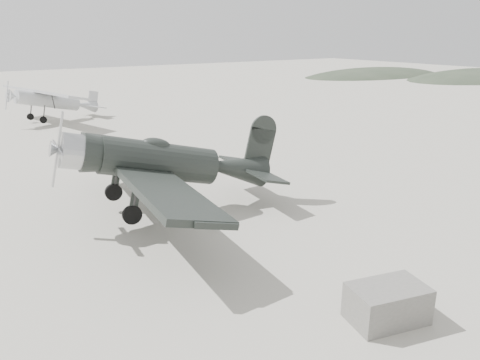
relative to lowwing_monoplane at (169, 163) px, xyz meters
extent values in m
plane|color=#AAA597|center=(2.35, -4.31, -1.97)|extent=(160.00, 160.00, 0.00)
ellipsoid|color=#2D3929|center=(52.35, 35.69, -1.97)|extent=(32.00, 16.00, 5.20)
cylinder|color=black|center=(-0.38, 0.04, 0.07)|extent=(4.31, 1.76, 1.34)
cone|color=black|center=(2.75, -0.29, 0.12)|extent=(2.59, 1.49, 1.24)
cylinder|color=#A9ABAE|center=(-3.27, 0.34, 0.07)|extent=(0.98, 1.26, 1.18)
cone|color=#A9ABAE|center=(-3.84, 0.40, 0.07)|extent=(0.39, 0.57, 0.53)
cube|color=#A9ABAE|center=(-3.77, 0.39, 0.07)|extent=(0.07, 0.18, 2.48)
ellipsoid|color=black|center=(-0.57, 0.06, 0.66)|extent=(1.11, 0.75, 0.44)
cube|color=black|center=(-1.04, 0.11, -0.26)|extent=(3.17, 11.59, 0.21)
cube|color=black|center=(3.51, -0.36, 0.16)|extent=(1.46, 4.09, 0.10)
cube|color=black|center=(3.65, -0.38, 0.98)|extent=(1.15, 0.21, 1.72)
cylinder|color=black|center=(-1.55, -1.13, -1.57)|extent=(0.66, 0.22, 0.65)
cylinder|color=black|center=(-1.29, 1.43, -1.57)|extent=(0.66, 0.22, 0.65)
cylinder|color=#333333|center=(-1.55, -1.13, -0.93)|extent=(0.12, 0.12, 1.34)
cylinder|color=#333333|center=(-1.29, 1.43, -0.93)|extent=(0.12, 0.12, 1.34)
cylinder|color=black|center=(3.75, -0.39, -0.29)|extent=(0.22, 0.10, 0.21)
cylinder|color=#AFB3B5|center=(0.54, 21.84, -0.35)|extent=(4.79, 2.19, 0.99)
cone|color=#AFB3B5|center=(3.59, 22.67, -0.35)|extent=(1.81, 1.30, 0.90)
cone|color=#AFB3B5|center=(-1.99, 21.16, -0.35)|extent=(0.77, 1.05, 0.94)
cube|color=#AFB3B5|center=(-2.34, 21.06, -0.35)|extent=(0.08, 0.13, 1.99)
cube|color=#AFB3B5|center=(0.19, 21.75, 0.21)|extent=(4.26, 10.04, 0.16)
cube|color=#AFB3B5|center=(4.03, 22.79, -0.30)|extent=(1.59, 3.18, 0.07)
cube|color=#AFB3B5|center=(4.12, 22.81, 0.28)|extent=(0.80, 0.28, 1.17)
cylinder|color=black|center=(0.10, 20.69, -1.72)|extent=(0.52, 0.25, 0.51)
cylinder|color=black|center=(-0.42, 22.61, -1.72)|extent=(0.52, 0.25, 0.51)
cylinder|color=#333333|center=(0.10, 20.69, -1.21)|extent=(0.10, 0.10, 1.08)
cylinder|color=#333333|center=(-0.42, 22.61, -1.21)|extent=(0.10, 0.10, 1.08)
cylinder|color=black|center=(4.20, 22.84, -0.62)|extent=(0.17, 0.10, 0.16)
cube|color=#61605A|center=(1.25, -8.97, -1.53)|extent=(1.98, 1.49, 0.89)
camera|label=1|loc=(-6.88, -14.98, 4.51)|focal=35.00mm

